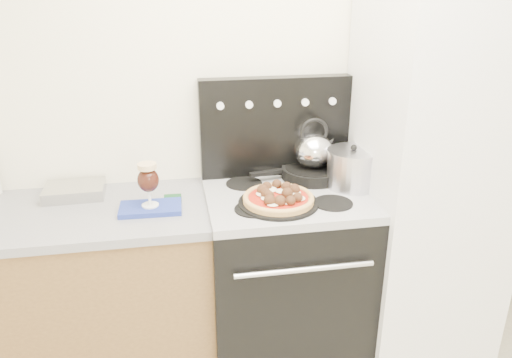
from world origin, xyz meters
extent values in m
cube|color=white|center=(0.00, 1.50, 1.25)|extent=(3.50, 0.01, 2.50)
cube|color=brown|center=(-1.02, 1.20, 0.43)|extent=(1.45, 0.60, 0.86)
cube|color=gray|center=(-1.02, 1.20, 0.88)|extent=(1.48, 0.63, 0.04)
cube|color=black|center=(0.08, 1.18, 0.44)|extent=(0.76, 0.65, 0.88)
cube|color=#ADADB2|center=(0.08, 1.18, 0.90)|extent=(0.76, 0.65, 0.04)
cube|color=black|center=(0.08, 1.45, 1.17)|extent=(0.76, 0.08, 0.50)
cube|color=silver|center=(0.78, 1.15, 0.95)|extent=(0.64, 0.68, 1.90)
cube|color=silver|center=(-0.91, 1.37, 0.93)|extent=(0.28, 0.21, 0.05)
cube|color=#223496|center=(-0.55, 1.14, 0.91)|extent=(0.28, 0.17, 0.02)
cylinder|color=black|center=(0.02, 1.06, 0.93)|extent=(0.40, 0.40, 0.01)
cylinder|color=black|center=(0.26, 1.35, 0.95)|extent=(0.37, 0.37, 0.06)
cylinder|color=silver|center=(0.41, 1.20, 1.01)|extent=(0.29, 0.29, 0.18)
camera|label=1|loc=(-0.44, -0.93, 1.86)|focal=35.00mm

